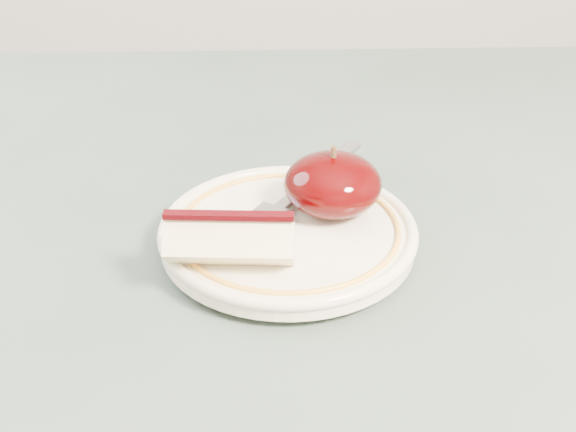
{
  "coord_description": "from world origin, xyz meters",
  "views": [
    {
      "loc": [
        -0.01,
        -0.44,
        1.06
      ],
      "look_at": [
        0.01,
        0.03,
        0.78
      ],
      "focal_mm": 50.0,
      "sensor_mm": 36.0,
      "label": 1
    }
  ],
  "objects_px": {
    "apple_half": "(333,184)",
    "fork": "(297,193)",
    "table": "(280,376)",
    "plate": "(288,233)"
  },
  "relations": [
    {
      "from": "plate",
      "to": "fork",
      "type": "distance_m",
      "value": 0.04
    },
    {
      "from": "apple_half",
      "to": "fork",
      "type": "height_order",
      "value": "apple_half"
    },
    {
      "from": "table",
      "to": "plate",
      "type": "xyz_separation_m",
      "value": [
        0.01,
        0.03,
        0.1
      ]
    },
    {
      "from": "apple_half",
      "to": "fork",
      "type": "bearing_deg",
      "value": 144.26
    },
    {
      "from": "table",
      "to": "plate",
      "type": "distance_m",
      "value": 0.11
    },
    {
      "from": "table",
      "to": "fork",
      "type": "distance_m",
      "value": 0.13
    },
    {
      "from": "table",
      "to": "apple_half",
      "type": "height_order",
      "value": "apple_half"
    },
    {
      "from": "table",
      "to": "apple_half",
      "type": "bearing_deg",
      "value": 55.17
    },
    {
      "from": "apple_half",
      "to": "fork",
      "type": "xyz_separation_m",
      "value": [
        -0.02,
        0.02,
        -0.02
      ]
    },
    {
      "from": "apple_half",
      "to": "plate",
      "type": "bearing_deg",
      "value": -144.81
    }
  ]
}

